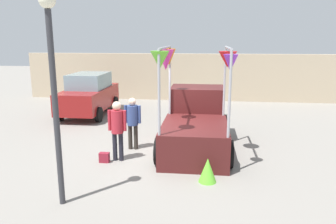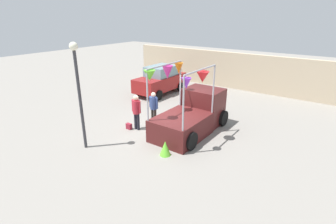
{
  "view_description": "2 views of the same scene",
  "coord_description": "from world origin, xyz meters",
  "px_view_note": "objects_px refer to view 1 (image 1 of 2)",
  "views": [
    {
      "loc": [
        1.28,
        -9.41,
        3.43
      ],
      "look_at": [
        0.21,
        -0.2,
        1.34
      ],
      "focal_mm": 35.0,
      "sensor_mm": 36.0,
      "label": 1
    },
    {
      "loc": [
        6.78,
        -9.18,
        5.25
      ],
      "look_at": [
        0.38,
        -0.36,
        1.12
      ],
      "focal_mm": 28.0,
      "sensor_mm": 36.0,
      "label": 2
    }
  ],
  "objects_px": {
    "street_lamp": "(53,73)",
    "parked_car": "(89,94)",
    "vendor_truck": "(196,120)",
    "person_customer": "(117,125)",
    "handbag": "(104,158)",
    "person_vendor": "(133,119)",
    "folded_kite_bundle_lime": "(208,170)"
  },
  "relations": [
    {
      "from": "parked_car",
      "to": "handbag",
      "type": "height_order",
      "value": "parked_car"
    },
    {
      "from": "person_vendor",
      "to": "folded_kite_bundle_lime",
      "type": "xyz_separation_m",
      "value": [
        2.33,
        -2.19,
        -0.69
      ]
    },
    {
      "from": "street_lamp",
      "to": "parked_car",
      "type": "bearing_deg",
      "value": 105.83
    },
    {
      "from": "vendor_truck",
      "to": "parked_car",
      "type": "relative_size",
      "value": 1.01
    },
    {
      "from": "person_vendor",
      "to": "person_customer",
      "type": "bearing_deg",
      "value": -101.6
    },
    {
      "from": "person_vendor",
      "to": "vendor_truck",
      "type": "bearing_deg",
      "value": 15.56
    },
    {
      "from": "person_customer",
      "to": "vendor_truck",
      "type": "bearing_deg",
      "value": 36.0
    },
    {
      "from": "person_vendor",
      "to": "folded_kite_bundle_lime",
      "type": "height_order",
      "value": "person_vendor"
    },
    {
      "from": "person_customer",
      "to": "folded_kite_bundle_lime",
      "type": "distance_m",
      "value": 2.9
    },
    {
      "from": "handbag",
      "to": "vendor_truck",
      "type": "bearing_deg",
      "value": 35.18
    },
    {
      "from": "street_lamp",
      "to": "vendor_truck",
      "type": "bearing_deg",
      "value": 57.25
    },
    {
      "from": "person_vendor",
      "to": "folded_kite_bundle_lime",
      "type": "bearing_deg",
      "value": -43.18
    },
    {
      "from": "handbag",
      "to": "folded_kite_bundle_lime",
      "type": "distance_m",
      "value": 3.05
    },
    {
      "from": "street_lamp",
      "to": "folded_kite_bundle_lime",
      "type": "bearing_deg",
      "value": 24.96
    },
    {
      "from": "person_vendor",
      "to": "folded_kite_bundle_lime",
      "type": "relative_size",
      "value": 2.74
    },
    {
      "from": "vendor_truck",
      "to": "person_vendor",
      "type": "bearing_deg",
      "value": -164.44
    },
    {
      "from": "handbag",
      "to": "street_lamp",
      "type": "xyz_separation_m",
      "value": [
        -0.17,
        -2.39,
        2.62
      ]
    },
    {
      "from": "handbag",
      "to": "street_lamp",
      "type": "distance_m",
      "value": 3.55
    },
    {
      "from": "vendor_truck",
      "to": "parked_car",
      "type": "distance_m",
      "value": 6.35
    },
    {
      "from": "handbag",
      "to": "parked_car",
      "type": "bearing_deg",
      "value": 113.37
    },
    {
      "from": "street_lamp",
      "to": "person_customer",
      "type": "bearing_deg",
      "value": 78.63
    },
    {
      "from": "folded_kite_bundle_lime",
      "to": "person_vendor",
      "type": "bearing_deg",
      "value": 136.82
    },
    {
      "from": "person_vendor",
      "to": "street_lamp",
      "type": "height_order",
      "value": "street_lamp"
    },
    {
      "from": "handbag",
      "to": "folded_kite_bundle_lime",
      "type": "xyz_separation_m",
      "value": [
        2.89,
        -0.97,
        0.16
      ]
    },
    {
      "from": "parked_car",
      "to": "handbag",
      "type": "relative_size",
      "value": 14.29
    },
    {
      "from": "vendor_truck",
      "to": "person_customer",
      "type": "bearing_deg",
      "value": -144.0
    },
    {
      "from": "vendor_truck",
      "to": "parked_car",
      "type": "height_order",
      "value": "vendor_truck"
    },
    {
      "from": "parked_car",
      "to": "handbag",
      "type": "distance_m",
      "value": 6.28
    },
    {
      "from": "person_vendor",
      "to": "handbag",
      "type": "height_order",
      "value": "person_vendor"
    },
    {
      "from": "person_customer",
      "to": "handbag",
      "type": "distance_m",
      "value": 0.99
    },
    {
      "from": "parked_car",
      "to": "folded_kite_bundle_lime",
      "type": "relative_size",
      "value": 6.67
    },
    {
      "from": "handbag",
      "to": "person_vendor",
      "type": "bearing_deg",
      "value": 65.4
    }
  ]
}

